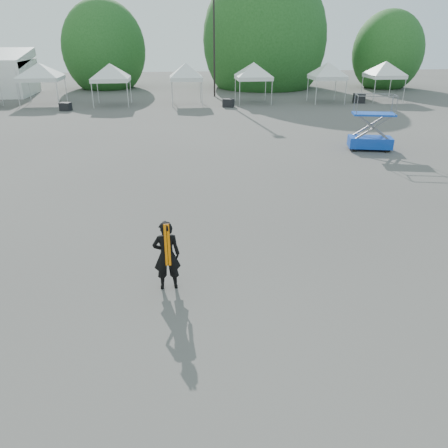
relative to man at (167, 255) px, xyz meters
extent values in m
plane|color=#474442|center=(1.08, 1.55, -0.89)|extent=(120.00, 120.00, 0.00)
cylinder|color=black|center=(4.08, 33.55, 3.86)|extent=(0.16, 0.16, 9.50)
cylinder|color=#382314|center=(-6.92, 41.55, 0.25)|extent=(0.36, 0.36, 2.27)
ellipsoid|color=#1E4E1A|center=(-6.92, 41.55, 3.05)|extent=(4.16, 4.16, 4.78)
cylinder|color=#382314|center=(10.08, 40.55, 0.51)|extent=(0.36, 0.36, 2.80)
ellipsoid|color=#1E4E1A|center=(10.08, 40.55, 3.96)|extent=(5.12, 5.12, 5.89)
cylinder|color=#382314|center=(23.08, 38.55, 0.16)|extent=(0.36, 0.36, 2.10)
ellipsoid|color=#1E4E1A|center=(23.08, 38.55, 2.75)|extent=(3.84, 3.84, 4.42)
cylinder|color=silver|center=(-13.99, 29.96, 0.11)|extent=(0.06, 0.06, 2.00)
cylinder|color=silver|center=(-12.34, 28.95, 0.11)|extent=(0.06, 0.06, 2.00)
cylinder|color=silver|center=(-9.22, 28.95, 0.11)|extent=(0.06, 0.06, 2.00)
cylinder|color=silver|center=(-12.34, 32.07, 0.11)|extent=(0.06, 0.06, 2.00)
cylinder|color=silver|center=(-9.22, 32.07, 0.11)|extent=(0.06, 0.06, 2.00)
cube|color=white|center=(-10.78, 30.51, 1.19)|extent=(3.32, 3.32, 0.30)
pyramid|color=white|center=(-10.78, 30.51, 2.44)|extent=(4.69, 4.69, 1.10)
cylinder|color=silver|center=(-6.22, 27.65, 0.11)|extent=(0.06, 0.06, 2.00)
cylinder|color=silver|center=(-3.45, 27.65, 0.11)|extent=(0.06, 0.06, 2.00)
cylinder|color=silver|center=(-6.22, 30.43, 0.11)|extent=(0.06, 0.06, 2.00)
cylinder|color=silver|center=(-3.45, 30.43, 0.11)|extent=(0.06, 0.06, 2.00)
cube|color=white|center=(-4.83, 29.04, 1.19)|extent=(2.97, 2.97, 0.30)
pyramid|color=white|center=(-4.83, 29.04, 2.44)|extent=(4.20, 4.20, 1.10)
cylinder|color=silver|center=(0.10, 27.92, 0.11)|extent=(0.06, 0.06, 2.00)
cylinder|color=silver|center=(2.55, 27.92, 0.11)|extent=(0.06, 0.06, 2.00)
cylinder|color=silver|center=(0.10, 30.37, 0.11)|extent=(0.06, 0.06, 2.00)
cylinder|color=silver|center=(2.55, 30.37, 0.11)|extent=(0.06, 0.06, 2.00)
cube|color=white|center=(1.33, 29.15, 1.19)|extent=(2.65, 2.65, 0.30)
pyramid|color=white|center=(1.33, 29.15, 2.44)|extent=(3.74, 3.74, 1.10)
cylinder|color=silver|center=(5.66, 27.78, 0.11)|extent=(0.06, 0.06, 2.00)
cylinder|color=silver|center=(8.37, 27.78, 0.11)|extent=(0.06, 0.06, 2.00)
cylinder|color=silver|center=(5.66, 30.49, 0.11)|extent=(0.06, 0.06, 2.00)
cylinder|color=silver|center=(8.37, 30.49, 0.11)|extent=(0.06, 0.06, 2.00)
cube|color=white|center=(7.02, 29.14, 1.19)|extent=(2.91, 2.91, 0.30)
pyramid|color=white|center=(7.02, 29.14, 2.44)|extent=(4.11, 4.11, 1.10)
cylinder|color=silver|center=(12.07, 27.46, 0.11)|extent=(0.06, 0.06, 2.00)
cylinder|color=silver|center=(14.62, 27.46, 0.11)|extent=(0.06, 0.06, 2.00)
cylinder|color=silver|center=(12.07, 30.01, 0.11)|extent=(0.06, 0.06, 2.00)
cylinder|color=silver|center=(14.62, 30.01, 0.11)|extent=(0.06, 0.06, 2.00)
cube|color=white|center=(13.34, 28.74, 1.19)|extent=(2.75, 2.75, 0.30)
pyramid|color=white|center=(13.34, 28.74, 2.44)|extent=(3.88, 3.88, 1.10)
cylinder|color=silver|center=(17.39, 28.06, 0.11)|extent=(0.06, 0.06, 2.00)
cylinder|color=silver|center=(20.10, 28.06, 0.11)|extent=(0.06, 0.06, 2.00)
cylinder|color=silver|center=(17.39, 30.76, 0.11)|extent=(0.06, 0.06, 2.00)
cylinder|color=silver|center=(20.10, 30.76, 0.11)|extent=(0.06, 0.06, 2.00)
cube|color=white|center=(18.75, 29.41, 1.19)|extent=(2.91, 2.91, 0.30)
pyramid|color=white|center=(18.75, 29.41, 2.44)|extent=(4.11, 4.11, 1.10)
imported|color=black|center=(0.00, 0.00, 0.00)|extent=(0.67, 0.47, 1.77)
cube|color=orange|center=(0.00, -0.18, 0.35)|extent=(0.14, 0.02, 1.06)
cube|color=#0E43B7|center=(10.39, 12.42, -0.48)|extent=(2.36, 1.55, 0.54)
cube|color=#0E43B7|center=(10.39, 12.42, 0.97)|extent=(2.26, 1.48, 0.09)
cylinder|color=black|center=(9.49, 12.16, -0.72)|extent=(0.35, 0.21, 0.33)
cylinder|color=black|center=(11.08, 11.80, -0.72)|extent=(0.35, 0.21, 0.33)
cylinder|color=black|center=(9.70, 13.04, -0.72)|extent=(0.35, 0.21, 0.33)
cylinder|color=black|center=(11.28, 12.68, -0.72)|extent=(0.35, 0.21, 0.33)
cube|color=black|center=(-8.21, 26.79, -0.58)|extent=(0.94, 0.82, 0.62)
cube|color=black|center=(4.66, 27.19, -0.56)|extent=(1.03, 0.94, 0.65)
cube|color=black|center=(16.18, 28.22, -0.50)|extent=(1.16, 1.01, 0.77)
camera|label=1|loc=(0.37, -9.22, 4.86)|focal=35.00mm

